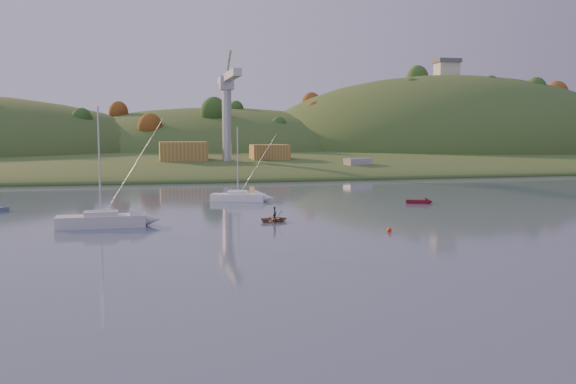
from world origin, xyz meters
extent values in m
plane|color=#39455E|center=(0.00, 0.00, 0.00)|extent=(500.00, 500.00, 0.00)
cube|color=#31471C|center=(0.00, 230.00, 0.00)|extent=(620.00, 220.00, 1.50)
ellipsoid|color=#31471C|center=(0.00, 165.00, 0.00)|extent=(640.00, 150.00, 7.00)
ellipsoid|color=#31471C|center=(10.00, 210.00, 0.00)|extent=(140.00, 120.00, 36.00)
ellipsoid|color=#31471C|center=(95.00, 195.00, 0.00)|extent=(150.00, 130.00, 60.00)
cube|color=beige|center=(95.00, 195.00, 32.50)|extent=(8.00, 6.00, 5.00)
cube|color=#595960|center=(95.00, 195.00, 35.70)|extent=(9.00, 7.00, 1.50)
cube|color=slate|center=(5.00, 122.00, 1.20)|extent=(42.00, 16.00, 2.40)
cube|color=olive|center=(-8.00, 123.00, 4.80)|extent=(11.00, 8.00, 4.80)
cube|color=olive|center=(13.00, 124.00, 4.40)|extent=(9.00, 7.00, 4.00)
cylinder|color=#B7B7BC|center=(2.00, 120.00, 11.40)|extent=(2.20, 2.20, 18.00)
cube|color=#B7B7BC|center=(2.00, 120.00, 20.90)|extent=(3.20, 3.20, 3.20)
cube|color=#B7B7BC|center=(2.00, 111.00, 21.90)|extent=(1.80, 18.00, 1.60)
cube|color=#B7B7BC|center=(2.00, 125.00, 21.90)|extent=(1.80, 10.00, 1.60)
cube|color=silver|center=(-21.78, 38.89, 0.62)|extent=(9.10, 2.91, 1.24)
cube|color=silver|center=(-21.78, 38.89, 1.29)|extent=(3.43, 2.11, 0.79)
cylinder|color=silver|center=(-21.78, 38.89, 6.89)|extent=(0.18, 0.18, 11.30)
cylinder|color=silver|center=(-21.78, 38.89, 1.54)|extent=(3.62, 0.20, 0.12)
cylinder|color=silver|center=(-21.78, 38.89, 1.64)|extent=(3.17, 0.43, 0.36)
cube|color=white|center=(-4.31, 59.65, 0.52)|extent=(7.91, 4.63, 1.04)
cube|color=white|center=(-4.31, 59.65, 1.09)|extent=(3.25, 2.54, 0.66)
cylinder|color=silver|center=(-4.31, 59.65, 5.78)|extent=(0.18, 0.18, 9.48)
cylinder|color=silver|center=(-4.31, 59.65, 1.34)|extent=(2.91, 1.11, 0.12)
cylinder|color=white|center=(-4.31, 59.65, 1.44)|extent=(2.63, 1.21, 0.36)
imported|color=#957252|center=(-3.27, 38.74, 0.31)|extent=(3.28, 2.55, 0.62)
imported|color=black|center=(-3.27, 38.74, 0.72)|extent=(0.42, 0.57, 1.43)
cube|color=#5A0C17|center=(19.48, 51.61, 0.26)|extent=(3.34, 2.36, 0.52)
cone|color=#5A0C17|center=(20.91, 51.00, 0.26)|extent=(1.48, 1.57, 1.24)
cone|color=slate|center=(-34.37, 55.88, 0.25)|extent=(1.57, 1.53, 1.23)
cube|color=slate|center=(30.25, 108.00, 0.90)|extent=(14.83, 8.51, 1.80)
cube|color=#B7B7BC|center=(30.25, 108.00, 2.40)|extent=(6.58, 4.48, 2.40)
sphere|color=red|center=(6.34, 29.01, 0.25)|extent=(0.50, 0.50, 0.50)
sphere|color=red|center=(-21.63, 44.48, 0.25)|extent=(0.50, 0.50, 0.50)
sphere|color=red|center=(-6.85, 67.31, 0.25)|extent=(0.50, 0.50, 0.50)
camera|label=1|loc=(-17.39, -30.09, 10.24)|focal=40.00mm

